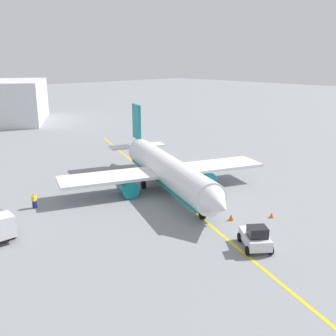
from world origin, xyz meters
The scene contains 8 objects.
ground_plane centered at (0.00, 0.00, 0.00)m, with size 400.00×400.00×0.00m, color gray.
airplane centered at (-0.47, 0.18, 2.58)m, with size 29.04×26.49×9.52m.
pushback_tug centered at (16.41, -4.84, 1.01)m, with size 4.09×3.91×2.20m.
refueling_worker centered at (-6.01, -14.86, 0.82)m, with size 0.59×0.63×1.71m.
safety_cone_nose centered at (13.69, 2.13, 0.28)m, with size 0.50×0.50×0.56m, color #F2590F.
safety_cone_wingtip centered at (11.20, -1.53, 0.33)m, with size 0.59×0.59×0.66m, color #F2590F.
distant_hangar centered at (-69.41, 6.73, 5.29)m, with size 32.89×30.31×10.59m.
taxi_line_marking centered at (0.00, 0.00, 0.01)m, with size 71.63×0.30×0.01m, color yellow.
Camera 1 is at (33.64, -31.59, 16.23)m, focal length 41.22 mm.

